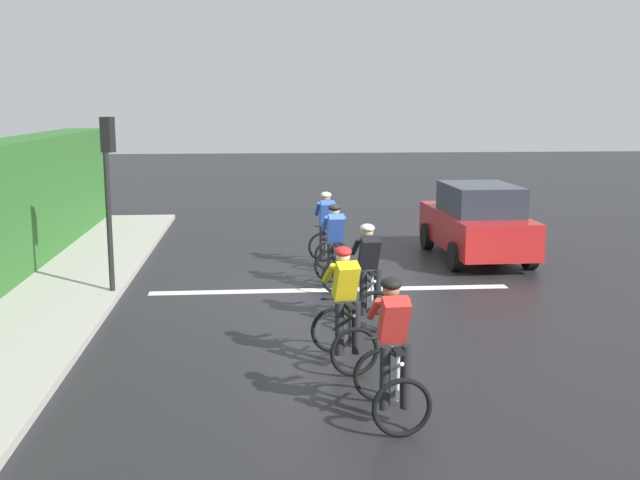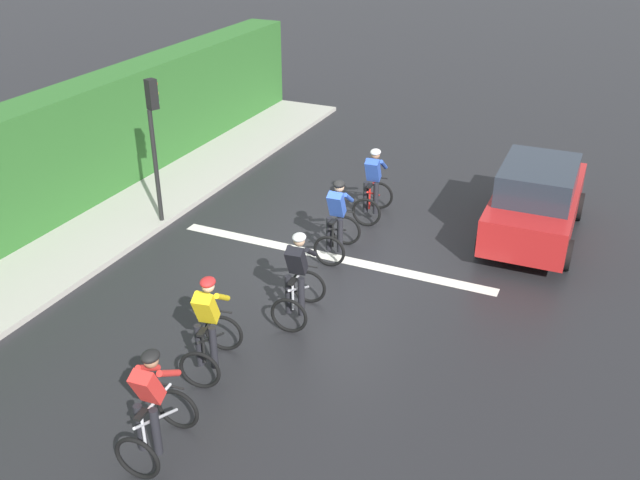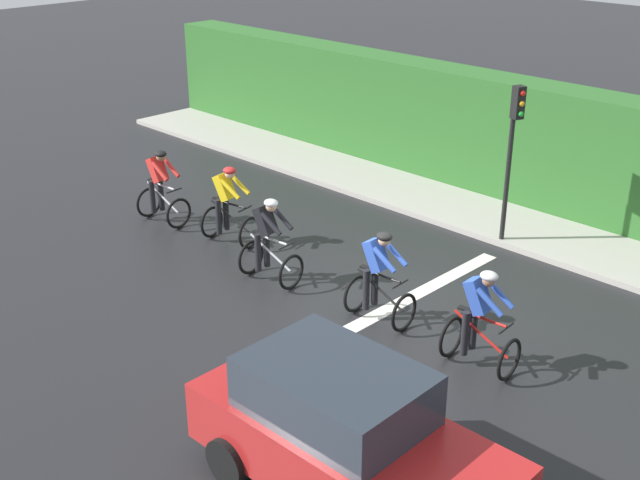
{
  "view_description": "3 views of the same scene",
  "coord_description": "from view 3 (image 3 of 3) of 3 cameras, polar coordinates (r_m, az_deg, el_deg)",
  "views": [
    {
      "loc": [
        1.41,
        14.44,
        3.61
      ],
      "look_at": [
        0.27,
        0.8,
        1.12
      ],
      "focal_mm": 42.69,
      "sensor_mm": 36.0,
      "label": 1
    },
    {
      "loc": [
        -5.12,
        12.01,
        7.09
      ],
      "look_at": [
        -0.5,
        1.79,
        1.29
      ],
      "focal_mm": 39.51,
      "sensor_mm": 36.0,
      "label": 2
    },
    {
      "loc": [
        -9.5,
        -7.93,
        6.92
      ],
      "look_at": [
        -0.02,
        1.47,
        1.03
      ],
      "focal_mm": 45.79,
      "sensor_mm": 36.0,
      "label": 3
    }
  ],
  "objects": [
    {
      "name": "ground_plane",
      "position": [
        14.18,
        4.3,
        -5.47
      ],
      "size": [
        80.0,
        80.0,
        0.0
      ],
      "primitive_type": "plane",
      "color": "black"
    },
    {
      "name": "hedge_wall",
      "position": [
        19.7,
        12.64,
        6.98
      ],
      "size": [
        1.1,
        22.97,
        2.81
      ],
      "primitive_type": "cube",
      "color": "#2D6628",
      "rests_on": "ground"
    },
    {
      "name": "traffic_light_near_crossing",
      "position": [
        16.56,
        13.33,
        6.7
      ],
      "size": [
        0.26,
        0.3,
        3.34
      ],
      "color": "black",
      "rests_on": "ground"
    },
    {
      "name": "cyclist_lead",
      "position": [
        18.11,
        -11.07,
        3.6
      ],
      "size": [
        0.75,
        1.13,
        1.66
      ],
      "color": "black",
      "rests_on": "ground"
    },
    {
      "name": "cyclist_mid",
      "position": [
        15.12,
        -3.62,
        -0.12
      ],
      "size": [
        0.78,
        1.14,
        1.66
      ],
      "color": "black",
      "rests_on": "ground"
    },
    {
      "name": "cyclist_second",
      "position": [
        16.85,
        -6.45,
        2.35
      ],
      "size": [
        0.86,
        1.18,
        1.66
      ],
      "color": "black",
      "rests_on": "ground"
    },
    {
      "name": "car_red",
      "position": [
        9.97,
        1.84,
        -13.52
      ],
      "size": [
        1.95,
        4.13,
        1.76
      ],
      "color": "#B21E1E",
      "rests_on": "ground"
    },
    {
      "name": "cyclist_fourth",
      "position": [
        13.76,
        4.11,
        -2.68
      ],
      "size": [
        0.74,
        1.12,
        1.66
      ],
      "color": "black",
      "rests_on": "ground"
    },
    {
      "name": "cyclist_trailing",
      "position": [
        12.67,
        11.09,
        -5.59
      ],
      "size": [
        0.75,
        1.12,
        1.66
      ],
      "color": "black",
      "rests_on": "ground"
    },
    {
      "name": "stone_wall_low",
      "position": [
        19.81,
        11.87,
        3.61
      ],
      "size": [
        0.44,
        22.97,
        0.49
      ],
      "primitive_type": "cube",
      "color": "gray",
      "rests_on": "ground"
    },
    {
      "name": "road_marking_stop_line",
      "position": [
        14.25,
        3.93,
        -5.29
      ],
      "size": [
        7.0,
        0.3,
        0.01
      ],
      "primitive_type": "cube",
      "color": "silver",
      "rests_on": "ground"
    },
    {
      "name": "sidewalk_kerb",
      "position": [
        19.17,
        10.33,
        2.45
      ],
      "size": [
        2.8,
        22.97,
        0.12
      ],
      "primitive_type": "cube",
      "color": "#ADA89E",
      "rests_on": "ground"
    }
  ]
}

